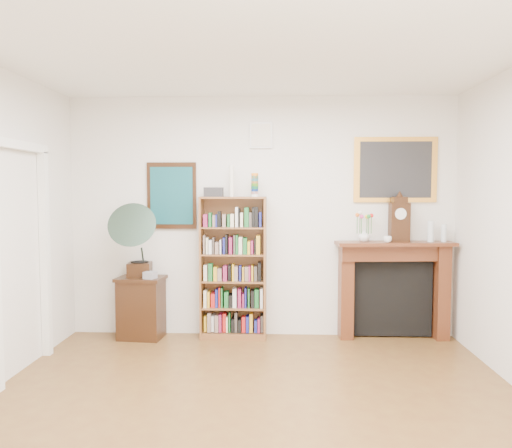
{
  "coord_description": "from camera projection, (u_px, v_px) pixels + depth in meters",
  "views": [
    {
      "loc": [
        0.16,
        -3.35,
        1.72
      ],
      "look_at": [
        -0.03,
        1.6,
        1.38
      ],
      "focal_mm": 35.0,
      "sensor_mm": 36.0,
      "label": 1
    }
  ],
  "objects": [
    {
      "name": "fireplace",
      "position": [
        393.0,
        281.0,
        5.75
      ],
      "size": [
        1.35,
        0.4,
        1.13
      ],
      "rotation": [
        0.0,
        0.0,
        0.07
      ],
      "color": "#4B2111",
      "rests_on": "floor"
    },
    {
      "name": "door_casing",
      "position": [
        21.0,
        239.0,
        4.65
      ],
      "size": [
        0.08,
        1.02,
        2.17
      ],
      "color": "white",
      "rests_on": "left_wall"
    },
    {
      "name": "flower_vase",
      "position": [
        364.0,
        236.0,
        5.7
      ],
      "size": [
        0.15,
        0.15,
        0.14
      ],
      "primitive_type": "imported",
      "rotation": [
        0.0,
        0.0,
        0.17
      ],
      "color": "silver",
      "rests_on": "fireplace"
    },
    {
      "name": "mantel_clock",
      "position": [
        399.0,
        220.0,
        5.67
      ],
      "size": [
        0.23,
        0.15,
        0.51
      ],
      "rotation": [
        0.0,
        0.0,
        0.11
      ],
      "color": "black",
      "rests_on": "fireplace"
    },
    {
      "name": "small_picture",
      "position": [
        261.0,
        135.0,
        5.77
      ],
      "size": [
        0.26,
        0.04,
        0.3
      ],
      "color": "white",
      "rests_on": "back_wall"
    },
    {
      "name": "bottle_right",
      "position": [
        444.0,
        233.0,
        5.67
      ],
      "size": [
        0.06,
        0.06,
        0.2
      ],
      "primitive_type": "cylinder",
      "color": "silver",
      "rests_on": "fireplace"
    },
    {
      "name": "bottle_left",
      "position": [
        431.0,
        231.0,
        5.65
      ],
      "size": [
        0.07,
        0.07,
        0.24
      ],
      "primitive_type": "cylinder",
      "color": "silver",
      "rests_on": "fireplace"
    },
    {
      "name": "bookshelf",
      "position": [
        233.0,
        260.0,
        5.75
      ],
      "size": [
        0.76,
        0.28,
        1.89
      ],
      "rotation": [
        0.0,
        0.0,
        -0.02
      ],
      "color": "brown",
      "rests_on": "floor"
    },
    {
      "name": "room",
      "position": [
        251.0,
        237.0,
        3.36
      ],
      "size": [
        4.51,
        5.01,
        2.81
      ],
      "color": "brown",
      "rests_on": "ground"
    },
    {
      "name": "gilt_painting",
      "position": [
        395.0,
        170.0,
        5.74
      ],
      "size": [
        0.95,
        0.04,
        0.75
      ],
      "color": "gold",
      "rests_on": "back_wall"
    },
    {
      "name": "gramophone",
      "position": [
        136.0,
        236.0,
        5.62
      ],
      "size": [
        0.59,
        0.7,
        0.86
      ],
      "rotation": [
        0.0,
        0.0,
        0.1
      ],
      "color": "black",
      "rests_on": "side_cabinet"
    },
    {
      "name": "side_cabinet",
      "position": [
        141.0,
        308.0,
        5.77
      ],
      "size": [
        0.56,
        0.43,
        0.72
      ],
      "primitive_type": "cube",
      "rotation": [
        0.0,
        0.0,
        -0.1
      ],
      "color": "black",
      "rests_on": "floor"
    },
    {
      "name": "teal_poster",
      "position": [
        172.0,
        196.0,
        5.86
      ],
      "size": [
        0.58,
        0.04,
        0.78
      ],
      "color": "black",
      "rests_on": "back_wall"
    },
    {
      "name": "cd_stack",
      "position": [
        150.0,
        275.0,
        5.64
      ],
      "size": [
        0.15,
        0.15,
        0.08
      ],
      "primitive_type": "cube",
      "rotation": [
        0.0,
        0.0,
        -0.35
      ],
      "color": "#B3B2BE",
      "rests_on": "side_cabinet"
    },
    {
      "name": "teacup",
      "position": [
        387.0,
        239.0,
        5.58
      ],
      "size": [
        0.12,
        0.12,
        0.07
      ],
      "primitive_type": "imported",
      "rotation": [
        0.0,
        0.0,
        -0.41
      ],
      "color": "silver",
      "rests_on": "fireplace"
    }
  ]
}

